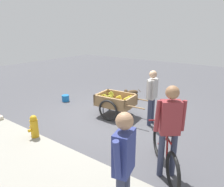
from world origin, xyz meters
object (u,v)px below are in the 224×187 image
(bicycle, at_px, (164,153))
(dog, at_px, (132,92))
(plastic_bucket, at_px, (66,98))
(bystander_person, at_px, (124,160))
(fruit_cart, at_px, (116,102))
(vendor_person, at_px, (152,93))
(cyclist_person, at_px, (170,124))
(fire_hydrant, at_px, (34,128))

(bicycle, xyz_separation_m, dog, (2.70, -3.32, -0.08))
(plastic_bucket, height_order, bystander_person, bystander_person)
(dog, bearing_deg, plastic_bucket, 41.80)
(fruit_cart, bearing_deg, vendor_person, -175.78)
(bystander_person, bearing_deg, fruit_cart, -53.46)
(fruit_cart, xyz_separation_m, cyclist_person, (-2.35, 1.75, 0.59))
(vendor_person, bearing_deg, fire_hydrant, 54.32)
(bicycle, distance_m, bystander_person, 1.55)
(vendor_person, height_order, bicycle, vendor_person)
(dog, distance_m, fire_hydrant, 4.12)
(fruit_cart, height_order, dog, fruit_cart)
(fire_hydrant, xyz_separation_m, bystander_person, (-2.91, 0.62, 0.65))
(plastic_bucket, bearing_deg, fruit_cart, 179.44)
(vendor_person, height_order, cyclist_person, cyclist_person)
(bicycle, xyz_separation_m, bystander_person, (0.01, 1.41, 0.63))
(vendor_person, xyz_separation_m, fire_hydrant, (1.80, 2.51, -0.58))
(fruit_cart, relative_size, dog, 3.17)
(bicycle, relative_size, plastic_bucket, 4.97)
(bicycle, height_order, fire_hydrant, bicycle)
(fruit_cart, distance_m, cyclist_person, 2.99)
(dog, xyz_separation_m, bystander_person, (-2.70, 4.73, 0.72))
(fire_hydrant, bearing_deg, vendor_person, -125.68)
(dog, distance_m, plastic_bucket, 2.51)
(vendor_person, xyz_separation_m, bystander_person, (-1.11, 3.13, 0.07))
(vendor_person, relative_size, dog, 2.86)
(cyclist_person, bearing_deg, bicycle, -51.85)
(dog, relative_size, fire_hydrant, 0.80)
(cyclist_person, relative_size, dog, 3.17)
(fruit_cart, bearing_deg, bicycle, 144.20)
(plastic_bucket, distance_m, bystander_person, 5.57)
(fruit_cart, relative_size, cyclist_person, 1.00)
(plastic_bucket, relative_size, bystander_person, 0.16)
(fire_hydrant, height_order, bystander_person, bystander_person)
(cyclist_person, height_order, plastic_bucket, cyclist_person)
(vendor_person, distance_m, bystander_person, 3.32)
(fruit_cart, distance_m, fire_hydrant, 2.51)
(fire_hydrant, relative_size, plastic_bucket, 2.48)
(vendor_person, distance_m, dog, 2.35)
(vendor_person, xyz_separation_m, plastic_bucket, (3.46, 0.06, -0.80))
(fruit_cart, distance_m, vendor_person, 1.24)
(dog, height_order, bystander_person, bystander_person)
(vendor_person, bearing_deg, cyclist_person, 123.35)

